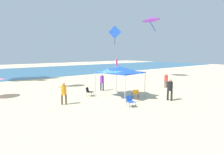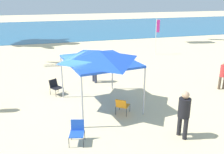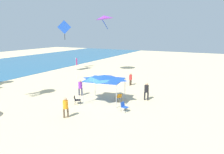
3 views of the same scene
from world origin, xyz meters
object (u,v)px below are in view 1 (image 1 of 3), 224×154
person_beachcomber (102,81)px  person_far_stroller (166,79)px  folding_chair_right_of_tent (130,100)px  kite_diamond_blue (115,33)px  folding_chair_near_cooler (136,93)px  banner_flag (116,67)px  kite_delta_purple (151,19)px  canopy_tent (120,70)px  folding_chair_facing_ocean (89,91)px  person_by_tent (170,88)px  person_kite_handler (64,92)px

person_beachcomber → person_far_stroller: bearing=-127.4°
folding_chair_right_of_tent → kite_diamond_blue: size_ratio=0.23×
folding_chair_near_cooler → folding_chair_right_of_tent: bearing=72.9°
person_beachcomber → folding_chair_right_of_tent: bearing=150.0°
banner_flag → kite_delta_purple: 9.78m
kite_delta_purple → canopy_tent: bearing=2.3°
folding_chair_facing_ocean → kite_delta_purple: (15.55, 5.65, 8.99)m
kite_delta_purple → person_beachcomber: bearing=-9.2°
person_by_tent → kite_diamond_blue: 22.73m
folding_chair_near_cooler → person_by_tent: bearing=161.3°
banner_flag → canopy_tent: bearing=-128.8°
folding_chair_facing_ocean → person_by_tent: 7.29m
canopy_tent → folding_chair_near_cooler: size_ratio=4.83×
banner_flag → person_kite_handler: 15.26m
person_beachcomber → canopy_tent: bearing=160.1°
folding_chair_right_of_tent → kite_diamond_blue: 24.32m
folding_chair_right_of_tent → kite_delta_purple: (15.08, 10.65, 8.99)m
folding_chair_near_cooler → kite_delta_purple: size_ratio=0.20×
folding_chair_facing_ocean → person_far_stroller: person_far_stroller is taller
folding_chair_right_of_tent → person_far_stroller: 9.44m
folding_chair_facing_ocean → kite_diamond_blue: 21.10m
person_far_stroller → kite_delta_purple: kite_delta_purple is taller
canopy_tent → folding_chair_facing_ocean: 3.55m
folding_chair_facing_ocean → banner_flag: bearing=4.9°
person_by_tent → kite_delta_purple: size_ratio=0.48×
kite_delta_purple → kite_diamond_blue: kite_delta_purple is taller
folding_chair_near_cooler → person_beachcomber: size_ratio=0.44×
canopy_tent → person_kite_handler: bearing=171.3°
canopy_tent → person_beachcomber: canopy_tent is taller
banner_flag → person_by_tent: (-5.11, -12.98, -0.83)m
folding_chair_right_of_tent → person_beachcomber: (2.04, 6.34, 0.61)m
banner_flag → kite_diamond_blue: size_ratio=0.91×
folding_chair_facing_ocean → person_by_tent: (4.40, -5.78, 0.64)m
kite_delta_purple → kite_diamond_blue: size_ratio=1.13×
folding_chair_facing_ocean → person_kite_handler: size_ratio=0.46×
person_beachcomber → person_kite_handler: 6.22m
folding_chair_right_of_tent → folding_chair_near_cooler: 2.83m
canopy_tent → person_kite_handler: 5.43m
folding_chair_near_cooler → kite_diamond_blue: kite_diamond_blue is taller
folding_chair_near_cooler → banner_flag: (6.74, 10.55, 1.47)m
folding_chair_near_cooler → person_far_stroller: (6.60, 1.45, 0.52)m
folding_chair_facing_ocean → canopy_tent: bearing=-78.0°
person_by_tent → person_beachcomber: size_ratio=1.03×
canopy_tent → folding_chair_right_of_tent: (-1.57, -2.91, -2.03)m
folding_chair_near_cooler → person_beachcomber: person_beachcomber is taller
person_kite_handler → banner_flag: bearing=72.6°
folding_chair_right_of_tent → person_beachcomber: size_ratio=0.44×
folding_chair_facing_ocean → folding_chair_near_cooler: bearing=-82.7°
folding_chair_near_cooler → person_kite_handler: size_ratio=0.46×
folding_chair_right_of_tent → banner_flag: (9.04, 12.20, 1.47)m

